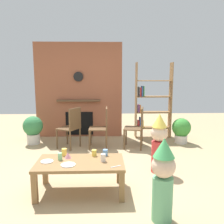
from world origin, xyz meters
TOP-DOWN VIEW (x-y plane):
  - ground_plane at (0.00, 0.00)m, footprint 12.00×12.00m
  - brick_fireplace_feature at (-0.63, 2.60)m, footprint 2.20×0.28m
  - bookshelf at (1.19, 2.40)m, footprint 0.90×0.28m
  - coffee_table at (-0.32, -0.44)m, footprint 1.20×0.64m
  - paper_cup_near_left at (0.03, -0.21)m, footprint 0.07×0.07m
  - paper_cup_near_right at (0.00, -0.45)m, footprint 0.07×0.07m
  - paper_cup_center at (-0.13, -0.22)m, footprint 0.07×0.07m
  - paper_cup_far_left at (-0.57, -0.19)m, footprint 0.07×0.07m
  - paper_cup_far_right at (-0.60, -0.37)m, footprint 0.06×0.06m
  - paper_plate_front at (-0.77, -0.44)m, footprint 0.17×0.17m
  - paper_plate_rear at (-0.46, -0.57)m, footprint 0.19×0.19m
  - birthday_cake_slice at (-0.50, -0.31)m, footprint 0.10×0.10m
  - table_fork at (0.16, -0.64)m, footprint 0.14×0.08m
  - child_with_cone_hat at (0.66, -1.13)m, footprint 0.26×0.26m
  - child_in_pink at (0.92, 0.21)m, footprint 0.27×0.27m
  - dining_chair_left at (-0.69, 1.53)m, footprint 0.54×0.54m
  - dining_chair_middle at (-0.02, 1.53)m, footprint 0.41×0.41m
  - dining_chair_right at (0.75, 1.50)m, footprint 0.47×0.47m
  - potted_plant_tall at (1.84, 1.85)m, footprint 0.44×0.44m
  - potted_plant_short at (-1.64, 1.91)m, footprint 0.46×0.46m

SIDE VIEW (x-z plane):
  - ground_plane at x=0.00m, z-range 0.00..0.00m
  - potted_plant_tall at x=1.84m, z-range 0.03..0.62m
  - potted_plant_short at x=-1.64m, z-range 0.04..0.70m
  - coffee_table at x=-0.32m, z-range 0.16..0.60m
  - table_fork at x=0.16m, z-range 0.44..0.45m
  - paper_plate_front at x=-0.77m, z-range 0.44..0.46m
  - paper_plate_rear at x=-0.46m, z-range 0.44..0.46m
  - birthday_cake_slice at x=-0.50m, z-range 0.44..0.53m
  - paper_cup_near_left at x=0.03m, z-range 0.44..0.53m
  - paper_cup_center at x=-0.13m, z-range 0.44..0.53m
  - paper_cup_far_right at x=-0.60m, z-range 0.44..0.54m
  - paper_cup_far_left at x=-0.57m, z-range 0.44..0.55m
  - paper_cup_near_right at x=0.00m, z-range 0.44..0.55m
  - child_with_cone_hat at x=0.66m, z-range 0.03..0.98m
  - dining_chair_left at x=-0.69m, z-range 0.06..0.96m
  - dining_chair_middle at x=-0.02m, z-range 0.06..0.96m
  - dining_chair_right at x=0.75m, z-range 0.06..0.96m
  - child_in_pink at x=0.92m, z-range 0.03..1.02m
  - bookshelf at x=1.19m, z-range -0.07..1.83m
  - brick_fireplace_feature at x=-0.63m, z-range -0.01..2.39m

